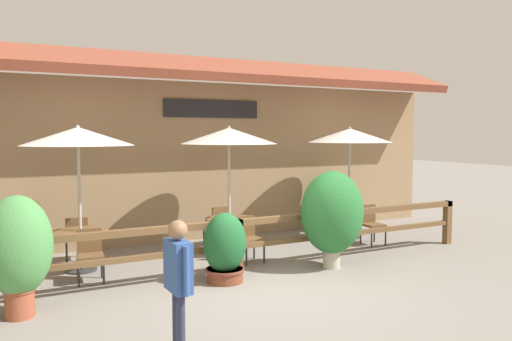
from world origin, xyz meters
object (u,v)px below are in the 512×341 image
dining_table_far (349,213)px  potted_plant_corner_fern (18,249)px  patio_umbrella_near (78,137)px  potted_plant_small_flowering (225,248)px  potted_plant_entrance_palm (330,202)px  chair_far_streetside (371,222)px  patio_umbrella_far (350,136)px  chair_middle_streetside (249,236)px  patio_umbrella_middle (229,136)px  chair_middle_wallside (217,223)px  dining_table_near (81,239)px  dining_table_middle (229,225)px  chair_near_streetside (90,252)px  chair_far_wallside (331,212)px  potted_plant_broad_leaf (332,213)px  chair_near_wallside (77,236)px  pedestrian (178,271)px

dining_table_far → potted_plant_corner_fern: size_ratio=0.60×
patio_umbrella_near → potted_plant_small_flowering: (2.01, -1.77, -1.83)m
dining_table_far → potted_plant_entrance_palm: potted_plant_entrance_palm is taller
chair_far_streetside → potted_plant_corner_fern: size_ratio=0.52×
patio_umbrella_far → chair_middle_streetside: bearing=-163.8°
patio_umbrella_middle → potted_plant_corner_fern: 4.64m
chair_middle_wallside → potted_plant_entrance_palm: 3.25m
patio_umbrella_near → patio_umbrella_far: 6.00m
dining_table_near → potted_plant_small_flowering: (2.01, -1.77, -0.02)m
dining_table_middle → chair_middle_wallside: chair_middle_wallside is taller
dining_table_far → chair_far_streetside: bearing=-88.5°
chair_near_streetside → chair_far_wallside: same height
potted_plant_corner_fern → chair_middle_wallside: bearing=34.3°
patio_umbrella_middle → potted_plant_broad_leaf: size_ratio=1.46×
chair_middle_streetside → potted_plant_corner_fern: 4.19m
patio_umbrella_near → chair_far_streetside: (6.02, -0.68, -1.90)m
patio_umbrella_middle → chair_far_streetside: (3.14, -0.66, -1.90)m
patio_umbrella_near → potted_plant_small_flowering: 3.24m
potted_plant_small_flowering → potted_plant_corner_fern: (-3.07, -0.21, 0.36)m
potted_plant_entrance_palm → dining_table_near: bearing=-170.1°
chair_near_wallside → patio_umbrella_middle: size_ratio=0.33×
chair_far_wallside → potted_plant_small_flowering: 4.84m
patio_umbrella_near → dining_table_far: patio_umbrella_near is taller
chair_near_wallside → patio_umbrella_far: (5.97, -0.63, 1.90)m
dining_table_near → patio_umbrella_far: bearing=0.9°
chair_far_streetside → chair_middle_wallside: bearing=156.9°
chair_near_streetside → pedestrian: size_ratio=0.56×
chair_near_wallside → potted_plant_entrance_palm: size_ratio=0.67×
chair_middle_wallside → patio_umbrella_far: 3.66m
patio_umbrella_far → dining_table_far: 1.81m
chair_middle_streetside → pedestrian: 4.24m
patio_umbrella_near → dining_table_middle: bearing=-0.5°
chair_middle_wallside → chair_far_wallside: size_ratio=1.00×
chair_far_wallside → patio_umbrella_far: bearing=80.1°
chair_far_streetside → pedestrian: size_ratio=0.56×
patio_umbrella_near → chair_near_streetside: size_ratio=3.01×
dining_table_far → chair_middle_wallside: bearing=168.0°
dining_table_middle → potted_plant_entrance_palm: potted_plant_entrance_palm is taller
chair_near_streetside → chair_near_wallside: 1.46m
patio_umbrella_far → potted_plant_small_flowering: (-3.99, -1.87, -1.83)m
dining_table_far → chair_middle_streetside: bearing=-163.8°
patio_umbrella_middle → potted_plant_entrance_palm: 3.85m
chair_near_wallside → potted_plant_broad_leaf: (4.05, -2.61, 0.52)m
patio_umbrella_middle → potted_plant_entrance_palm: bearing=18.5°
dining_table_near → chair_middle_wallside: size_ratio=1.14×
patio_umbrella_middle → potted_plant_corner_fern: (-3.94, -1.96, -1.46)m
patio_umbrella_middle → chair_middle_streetside: patio_umbrella_middle is taller
patio_umbrella_far → chair_near_wallside: bearing=173.9°
dining_table_near → pedestrian: (0.41, -4.17, 0.41)m
dining_table_far → potted_plant_corner_fern: potted_plant_corner_fern is taller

